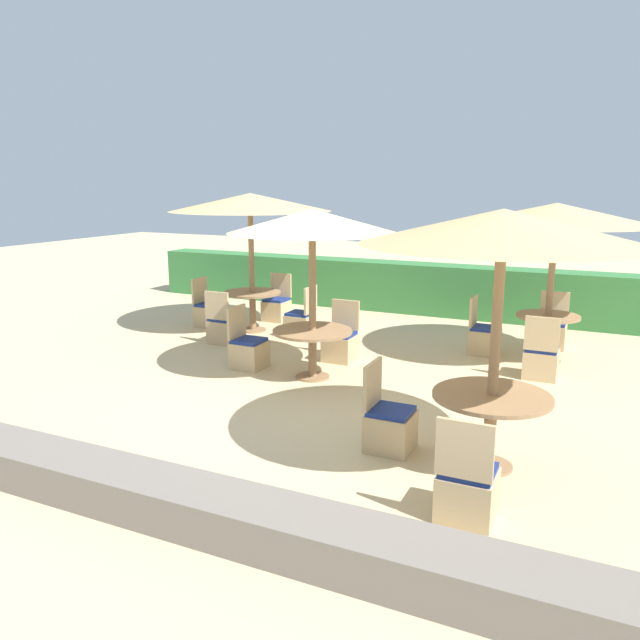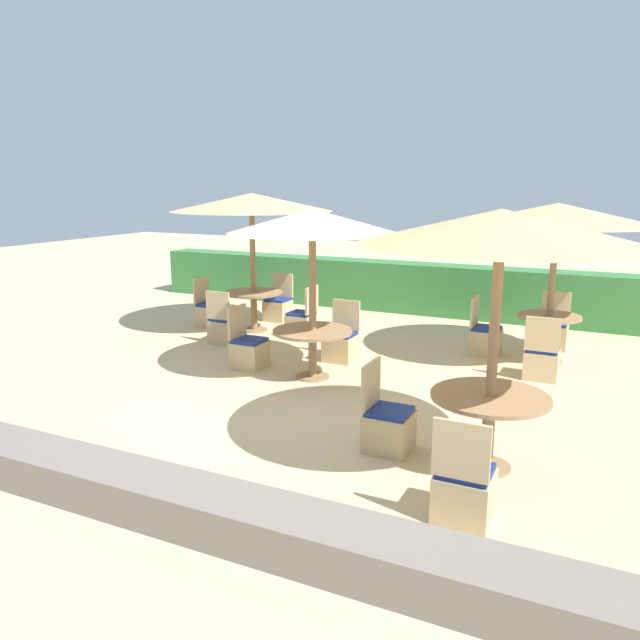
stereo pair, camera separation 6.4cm
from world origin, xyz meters
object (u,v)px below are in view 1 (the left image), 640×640
object	(u,v)px
patio_chair_back_right_west	(484,338)
patio_chair_front_right_west	(389,426)
round_table_center	(313,339)
patio_chair_back_left_north	(277,307)
patio_chair_front_right_south	(467,489)
parasol_back_right	(556,214)
parasol_center	(312,222)
patio_chair_back_left_east	(301,322)
patio_chair_back_right_north	(551,332)
patio_chair_center_west	(248,351)
round_table_back_right	(547,326)
patio_chair_back_right_south	(541,360)
round_table_back_left	(252,300)
patio_chair_back_left_west	(209,313)
round_table_front_right	(491,409)
patio_chair_center_north	(340,344)
patio_chair_back_left_south	(224,328)
parasol_front_right	(503,228)
parasol_back_left	(250,203)

from	to	relation	value
patio_chair_back_right_west	patio_chair_front_right_west	distance (m)	4.20
round_table_center	patio_chair_back_left_north	bearing A→B (deg)	126.80
patio_chair_front_right_south	parasol_back_right	bearing A→B (deg)	88.98
parasol_center	patio_chair_back_left_east	bearing A→B (deg)	120.83
patio_chair_back_right_north	patio_chair_center_west	bearing A→B (deg)	38.52
round_table_back_right	patio_chair_back_right_south	distance (m)	0.98
round_table_back_left	patio_chair_back_left_east	size ratio (longest dim) A/B	1.14
parasol_center	round_table_center	size ratio (longest dim) A/B	2.12
patio_chair_back_left_west	patio_chair_back_left_east	bearing A→B (deg)	90.41
patio_chair_back_right_south	patio_chair_back_right_west	size ratio (longest dim) A/B	1.00
round_table_front_right	patio_chair_back_right_west	bearing A→B (deg)	101.53
round_table_center	patio_chair_back_left_north	xyz separation A→B (m)	(-2.30, 3.07, -0.30)
patio_chair_center_north	patio_chair_back_left_south	size ratio (longest dim) A/B	1.00
round_table_center	round_table_back_left	xyz separation A→B (m)	(-2.27, 2.10, 0.02)
round_table_back_left	parasol_front_right	distance (m)	6.65
patio_chair_back_left_west	round_table_back_right	bearing A→B (deg)	92.24
parasol_back_right	round_table_front_right	distance (m)	4.46
patio_chair_back_right_west	patio_chair_back_left_south	bearing A→B (deg)	-73.69
patio_chair_center_north	parasol_front_right	xyz separation A→B (m)	(2.80, -2.81, 2.08)
patio_chair_back_right_south	parasol_back_left	size ratio (longest dim) A/B	0.32
parasol_back_left	patio_chair_back_left_west	xyz separation A→B (m)	(-0.97, -0.03, -2.11)
parasol_back_left	parasol_back_right	bearing A→B (deg)	2.29
parasol_back_left	round_table_front_right	size ratio (longest dim) A/B	2.57
round_table_front_right	patio_chair_front_right_west	bearing A→B (deg)	-178.96
patio_chair_back_left_south	patio_chair_front_right_south	xyz separation A→B (m)	(5.07, -3.99, 0.00)
parasol_back_left	patio_chair_back_left_west	distance (m)	2.32
patio_chair_back_left_south	patio_chair_center_north	bearing A→B (deg)	-3.29
patio_chair_center_west	round_table_front_right	size ratio (longest dim) A/B	0.82
patio_chair_back_left_north	round_table_front_right	size ratio (longest dim) A/B	0.82
parasol_center	patio_chair_front_right_west	size ratio (longest dim) A/B	2.56
parasol_back_right	round_table_back_left	distance (m)	5.45
patio_chair_back_left_west	patio_chair_center_north	bearing A→B (deg)	71.61
round_table_back_left	round_table_front_right	xyz separation A→B (m)	(5.07, -3.93, 0.02)
patio_chair_center_west	patio_chair_back_right_north	bearing A→B (deg)	128.52
patio_chair_back_left_south	parasol_back_left	bearing A→B (deg)	90.81
round_table_back_right	round_table_front_right	size ratio (longest dim) A/B	0.84
patio_chair_back_right_north	round_table_front_right	bearing A→B (deg)	88.80
round_table_front_right	parasol_back_right	bearing A→B (deg)	88.53
round_table_back_right	parasol_front_right	distance (m)	4.50
parasol_center	patio_chair_front_right_west	world-z (taller)	parasol_center
patio_chair_center_north	patio_chair_back_left_west	size ratio (longest dim) A/B	1.00
patio_chair_center_west	patio_chair_back_left_north	bearing A→B (deg)	-158.32
patio_chair_back_right_south	patio_chair_back_right_west	xyz separation A→B (m)	(-0.99, 0.97, 0.00)
parasol_center	patio_chair_back_right_north	distance (m)	4.75
patio_chair_back_right_west	patio_chair_back_right_south	bearing A→B (deg)	45.52
parasol_front_right	patio_chair_back_left_north	bearing A→B (deg)	136.19
patio_chair_back_right_north	round_table_front_right	distance (m)	5.05
parasol_back_left	patio_chair_back_left_west	size ratio (longest dim) A/B	3.14
patio_chair_back_right_south	patio_chair_back_right_north	xyz separation A→B (m)	(-0.03, 1.83, 0.00)
round_table_back_right	parasol_front_right	size ratio (longest dim) A/B	0.36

